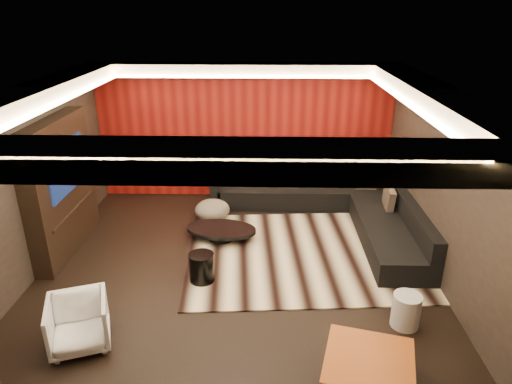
{
  "coord_description": "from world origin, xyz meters",
  "views": [
    {
      "loc": [
        0.48,
        -6.12,
        3.83
      ],
      "look_at": [
        0.3,
        0.6,
        1.05
      ],
      "focal_mm": 32.0,
      "sensor_mm": 36.0,
      "label": 1
    }
  ],
  "objects_px": {
    "coffee_table": "(221,233)",
    "white_side_table": "(406,311)",
    "orange_ottoman": "(368,374)",
    "armchair": "(79,323)",
    "drum_stool": "(202,267)",
    "sectional_sofa": "(333,206)"
  },
  "relations": [
    {
      "from": "coffee_table",
      "to": "white_side_table",
      "type": "bearing_deg",
      "value": -41.03
    },
    {
      "from": "orange_ottoman",
      "to": "armchair",
      "type": "distance_m",
      "value": 3.37
    },
    {
      "from": "coffee_table",
      "to": "armchair",
      "type": "bearing_deg",
      "value": -117.93
    },
    {
      "from": "drum_stool",
      "to": "orange_ottoman",
      "type": "distance_m",
      "value": 2.86
    },
    {
      "from": "orange_ottoman",
      "to": "coffee_table",
      "type": "bearing_deg",
      "value": 119.59
    },
    {
      "from": "armchair",
      "to": "sectional_sofa",
      "type": "height_order",
      "value": "sectional_sofa"
    },
    {
      "from": "coffee_table",
      "to": "white_side_table",
      "type": "distance_m",
      "value": 3.42
    },
    {
      "from": "orange_ottoman",
      "to": "armchair",
      "type": "bearing_deg",
      "value": 169.69
    },
    {
      "from": "drum_stool",
      "to": "orange_ottoman",
      "type": "height_order",
      "value": "drum_stool"
    },
    {
      "from": "coffee_table",
      "to": "white_side_table",
      "type": "xyz_separation_m",
      "value": [
        2.58,
        -2.24,
        0.1
      ]
    },
    {
      "from": "armchair",
      "to": "sectional_sofa",
      "type": "xyz_separation_m",
      "value": [
        3.49,
        3.63,
        -0.05
      ]
    },
    {
      "from": "coffee_table",
      "to": "white_side_table",
      "type": "height_order",
      "value": "white_side_table"
    },
    {
      "from": "white_side_table",
      "to": "sectional_sofa",
      "type": "bearing_deg",
      "value": 99.44
    },
    {
      "from": "drum_stool",
      "to": "white_side_table",
      "type": "bearing_deg",
      "value": -18.85
    },
    {
      "from": "coffee_table",
      "to": "orange_ottoman",
      "type": "bearing_deg",
      "value": -60.41
    },
    {
      "from": "drum_stool",
      "to": "sectional_sofa",
      "type": "xyz_separation_m",
      "value": [
        2.21,
        2.23,
        0.02
      ]
    },
    {
      "from": "armchair",
      "to": "sectional_sofa",
      "type": "bearing_deg",
      "value": 26.64
    },
    {
      "from": "white_side_table",
      "to": "drum_stool",
      "type": "bearing_deg",
      "value": 161.15
    },
    {
      "from": "drum_stool",
      "to": "sectional_sofa",
      "type": "relative_size",
      "value": 0.12
    },
    {
      "from": "coffee_table",
      "to": "drum_stool",
      "type": "bearing_deg",
      "value": -96.95
    },
    {
      "from": "coffee_table",
      "to": "orange_ottoman",
      "type": "distance_m",
      "value": 3.81
    },
    {
      "from": "white_side_table",
      "to": "sectional_sofa",
      "type": "xyz_separation_m",
      "value": [
        -0.53,
        3.16,
        0.04
      ]
    }
  ]
}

